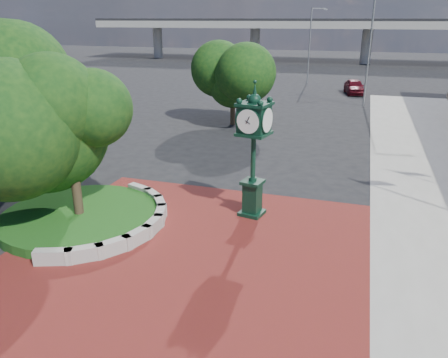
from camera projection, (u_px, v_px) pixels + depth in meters
ground at (198, 240)px, 15.94m from camera, size 200.00×200.00×0.00m
plaza at (188, 253)px, 15.04m from camera, size 12.00×12.00×0.04m
planter_wall at (131, 223)px, 16.61m from camera, size 2.96×6.77×0.54m
grass_bed at (80, 217)px, 17.28m from camera, size 6.10×6.10×0.40m
overpass at (338, 24)px, 76.33m from camera, size 90.00×12.00×7.50m
tree_planter at (69, 130)px, 16.06m from camera, size 5.20×5.20×6.33m
tree_street at (233, 81)px, 32.04m from camera, size 4.40×4.40×5.45m
post_clock at (254, 146)px, 16.93m from camera, size 1.29×1.29×5.38m
parked_car at (354, 87)px, 46.27m from camera, size 2.63×4.74×1.52m
street_lamp_near at (373, 42)px, 38.00m from camera, size 2.17×0.32×9.65m
street_lamp_far at (312, 40)px, 52.72m from camera, size 1.84×0.95×8.71m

